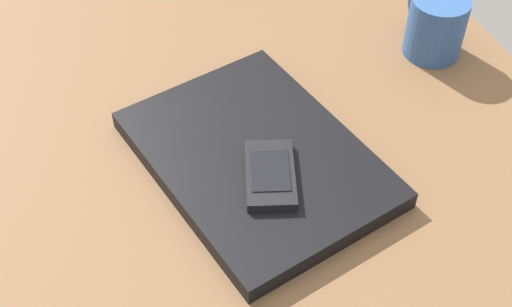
% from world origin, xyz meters
% --- Properties ---
extents(desk_surface, '(1.20, 0.80, 0.03)m').
position_xyz_m(desk_surface, '(0.00, 0.00, 0.01)').
color(desk_surface, brown).
rests_on(desk_surface, ground).
extents(laptop_closed, '(0.34, 0.28, 0.02)m').
position_xyz_m(laptop_closed, '(-0.06, 0.00, 0.04)').
color(laptop_closed, black).
rests_on(laptop_closed, desk_surface).
extents(cell_phone_on_laptop, '(0.11, 0.08, 0.01)m').
position_xyz_m(cell_phone_on_laptop, '(-0.11, 0.00, 0.06)').
color(cell_phone_on_laptop, black).
rests_on(cell_phone_on_laptop, laptop_closed).
extents(coffee_mug, '(0.11, 0.08, 0.08)m').
position_xyz_m(coffee_mug, '(0.05, -0.30, 0.07)').
color(coffee_mug, '#2D518C').
rests_on(coffee_mug, desk_surface).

